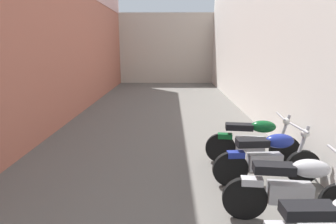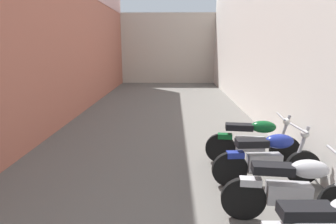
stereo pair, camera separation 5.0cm
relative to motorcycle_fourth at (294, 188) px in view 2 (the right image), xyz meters
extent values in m
plane|color=#66635E|center=(-1.93, 3.12, -0.50)|extent=(34.73, 34.73, 0.00)
cube|color=silver|center=(1.14, 5.12, 2.95)|extent=(0.40, 18.73, 6.91)
cube|color=beige|center=(-1.93, 15.48, 1.62)|extent=(8.74, 2.00, 4.23)
cube|color=black|center=(-0.29, -0.94, 0.26)|extent=(0.52, 0.23, 0.12)
cylinder|color=black|center=(-0.63, 0.06, -0.20)|extent=(0.61, 0.14, 0.60)
cube|color=#9E9EA3|center=(-0.06, 0.01, -0.08)|extent=(0.58, 0.26, 0.28)
ellipsoid|color=#B7B7BC|center=(0.17, -0.02, 0.28)|extent=(0.50, 0.31, 0.24)
cube|color=black|center=(-0.29, 0.03, 0.26)|extent=(0.54, 0.27, 0.12)
cube|color=#B7B7BC|center=(-0.55, 0.06, 0.06)|extent=(0.29, 0.17, 0.10)
cylinder|color=black|center=(0.61, 1.09, -0.20)|extent=(0.60, 0.12, 0.60)
cylinder|color=black|center=(-0.63, 1.01, -0.20)|extent=(0.60, 0.12, 0.60)
cube|color=#9E9EA3|center=(-0.06, 1.05, -0.08)|extent=(0.57, 0.24, 0.28)
ellipsoid|color=navy|center=(0.17, 1.06, 0.28)|extent=(0.50, 0.29, 0.24)
cube|color=black|center=(-0.29, 1.03, 0.26)|extent=(0.53, 0.26, 0.12)
cylinder|color=#9E9EA3|center=(0.54, 1.09, 0.15)|extent=(0.25, 0.08, 0.77)
cylinder|color=#9E9EA3|center=(0.47, 1.08, 0.50)|extent=(0.08, 0.58, 0.04)
sphere|color=silver|center=(0.59, 1.09, 0.40)|extent=(0.14, 0.14, 0.14)
cube|color=navy|center=(-0.55, 1.01, 0.06)|extent=(0.29, 0.16, 0.10)
cylinder|color=black|center=(0.61, 1.86, -0.20)|extent=(0.61, 0.15, 0.60)
cylinder|color=black|center=(-0.63, 2.01, -0.20)|extent=(0.61, 0.15, 0.60)
cube|color=#9E9EA3|center=(-0.06, 1.94, -0.08)|extent=(0.58, 0.26, 0.28)
ellipsoid|color=#0F5123|center=(0.17, 1.91, 0.28)|extent=(0.51, 0.31, 0.24)
cube|color=black|center=(-0.29, 1.97, 0.26)|extent=(0.54, 0.28, 0.12)
cylinder|color=#9E9EA3|center=(0.54, 1.87, 0.15)|extent=(0.25, 0.09, 0.77)
cylinder|color=#9E9EA3|center=(0.47, 1.88, 0.50)|extent=(0.10, 0.58, 0.04)
sphere|color=silver|center=(0.59, 1.87, 0.40)|extent=(0.14, 0.14, 0.14)
cube|color=#0F5123|center=(-0.55, 2.00, 0.06)|extent=(0.29, 0.17, 0.10)
camera|label=1|loc=(-1.63, -3.43, 1.83)|focal=30.46mm
camera|label=2|loc=(-1.58, -3.43, 1.83)|focal=30.46mm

